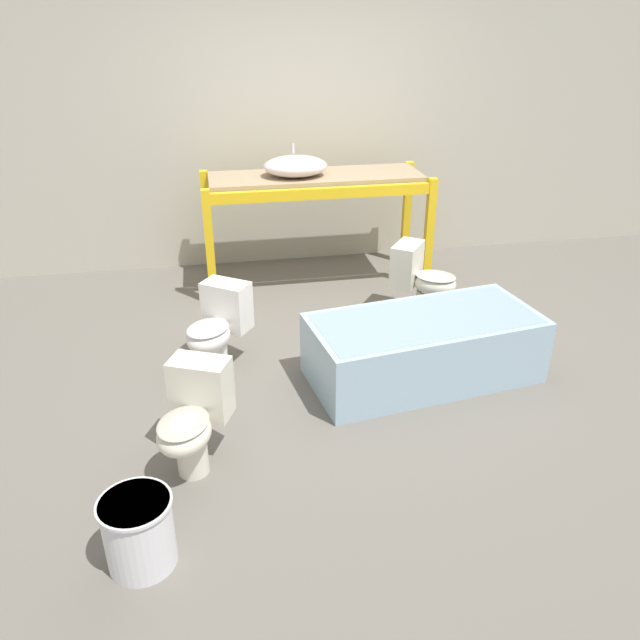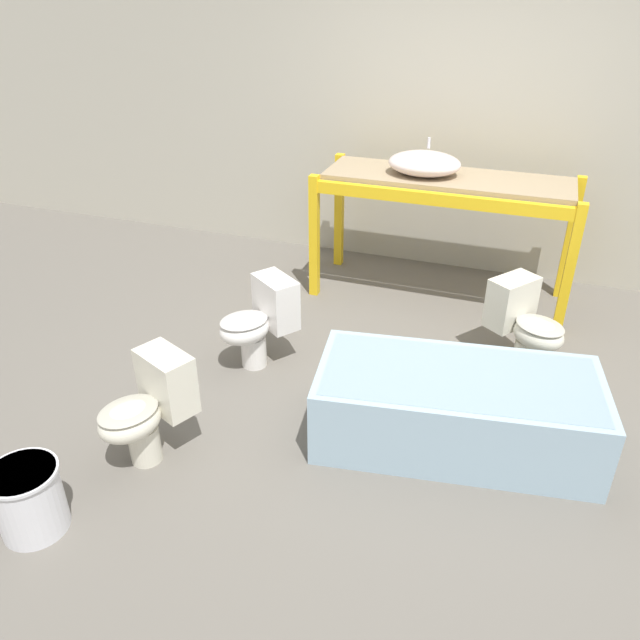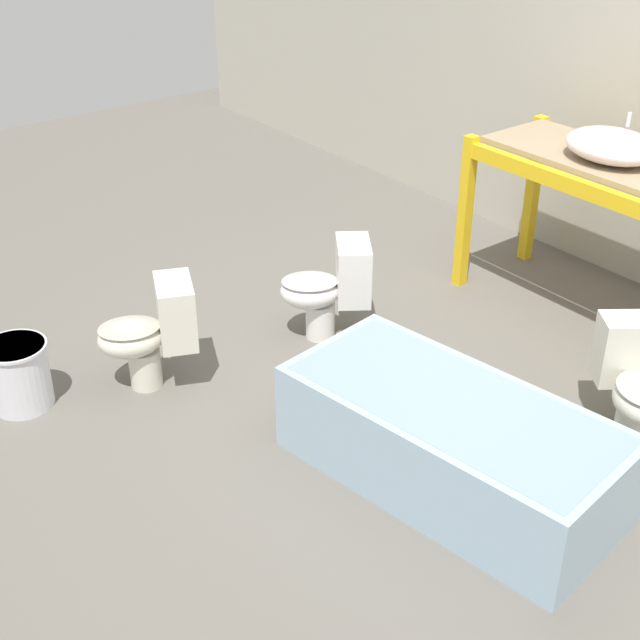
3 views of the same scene
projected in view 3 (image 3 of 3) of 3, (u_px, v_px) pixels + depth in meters
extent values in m
plane|color=#666059|center=(455.00, 403.00, 4.68)|extent=(12.00, 12.00, 0.00)
cube|color=yellow|center=(465.00, 213.00, 5.62)|extent=(0.07, 0.07, 1.00)
cube|color=yellow|center=(532.00, 190.00, 5.96)|extent=(0.07, 0.07, 1.00)
cube|color=yellow|center=(601.00, 195.00, 4.75)|extent=(1.92, 0.06, 0.09)
cube|color=#998466|center=(639.00, 171.00, 4.89)|extent=(1.85, 0.57, 0.04)
ellipsoid|color=silver|center=(612.00, 146.00, 4.95)|extent=(0.55, 0.44, 0.17)
cylinder|color=silver|center=(629.00, 120.00, 4.95)|extent=(0.02, 0.02, 0.08)
cube|color=#99B7CC|center=(451.00, 442.00, 4.03)|extent=(1.63, 0.93, 0.45)
cube|color=#829CAD|center=(453.00, 418.00, 3.96)|extent=(1.54, 0.84, 0.18)
cylinder|color=silver|center=(145.00, 368.00, 4.78)|extent=(0.17, 0.17, 0.22)
ellipsoid|color=silver|center=(130.00, 339.00, 4.67)|extent=(0.39, 0.43, 0.19)
ellipsoid|color=#B3AF9F|center=(129.00, 328.00, 4.64)|extent=(0.37, 0.40, 0.03)
cube|color=silver|center=(176.00, 312.00, 4.66)|extent=(0.37, 0.30, 0.35)
cylinder|color=white|center=(320.00, 320.00, 5.23)|extent=(0.17, 0.17, 0.22)
ellipsoid|color=white|center=(310.00, 291.00, 5.13)|extent=(0.42, 0.44, 0.19)
ellipsoid|color=beige|center=(310.00, 281.00, 5.10)|extent=(0.40, 0.42, 0.03)
cube|color=white|center=(353.00, 271.00, 5.07)|extent=(0.37, 0.34, 0.35)
cylinder|color=silver|center=(632.00, 426.00, 4.33)|extent=(0.17, 0.17, 0.22)
cube|color=silver|center=(631.00, 349.00, 4.33)|extent=(0.34, 0.37, 0.35)
cylinder|color=silver|center=(19.00, 375.00, 4.59)|extent=(0.31, 0.31, 0.36)
cylinder|color=silver|center=(13.00, 347.00, 4.50)|extent=(0.34, 0.34, 0.02)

